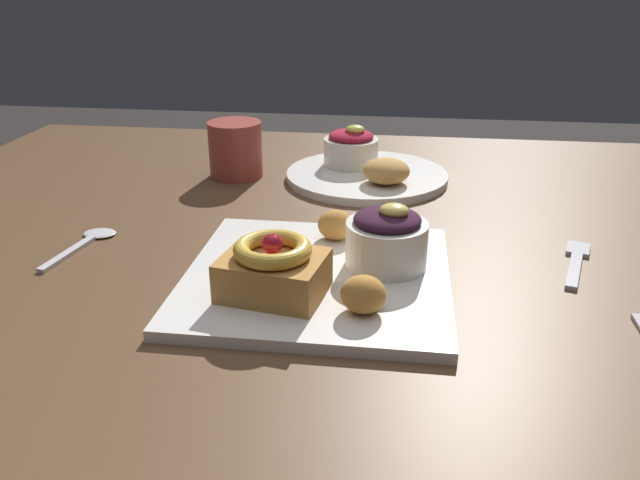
% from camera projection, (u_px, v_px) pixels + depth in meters
% --- Properties ---
extents(dining_table, '(1.34, 1.11, 0.73)m').
position_uv_depth(dining_table, '(344.00, 316.00, 0.78)').
color(dining_table, brown).
rests_on(dining_table, ground_plane).
extents(front_plate, '(0.27, 0.27, 0.01)m').
position_uv_depth(front_plate, '(318.00, 277.00, 0.68)').
color(front_plate, white).
rests_on(front_plate, dining_table).
extents(cake_slice, '(0.11, 0.09, 0.06)m').
position_uv_depth(cake_slice, '(273.00, 269.00, 0.62)').
color(cake_slice, '#B77F3D').
rests_on(cake_slice, front_plate).
extents(berry_ramekin, '(0.09, 0.09, 0.07)m').
position_uv_depth(berry_ramekin, '(387.00, 238.00, 0.68)').
color(berry_ramekin, silver).
rests_on(berry_ramekin, front_plate).
extents(fritter_front, '(0.04, 0.04, 0.04)m').
position_uv_depth(fritter_front, '(363.00, 294.00, 0.59)').
color(fritter_front, '#BC7F38').
rests_on(fritter_front, front_plate).
extents(fritter_middle, '(0.04, 0.04, 0.03)m').
position_uv_depth(fritter_middle, '(336.00, 225.00, 0.75)').
color(fritter_middle, '#BC7F38').
rests_on(fritter_middle, front_plate).
extents(back_plate, '(0.25, 0.25, 0.01)m').
position_uv_depth(back_plate, '(367.00, 176.00, 1.00)').
color(back_plate, white).
rests_on(back_plate, dining_table).
extents(back_ramekin, '(0.09, 0.09, 0.07)m').
position_uv_depth(back_ramekin, '(351.00, 148.00, 1.02)').
color(back_ramekin, silver).
rests_on(back_ramekin, back_plate).
extents(back_pastry, '(0.07, 0.07, 0.04)m').
position_uv_depth(back_pastry, '(386.00, 171.00, 0.94)').
color(back_pastry, '#C68E47').
rests_on(back_pastry, back_plate).
extents(fork, '(0.05, 0.13, 0.00)m').
position_uv_depth(fork, '(576.00, 261.00, 0.72)').
color(fork, silver).
rests_on(fork, dining_table).
extents(spoon, '(0.04, 0.13, 0.00)m').
position_uv_depth(spoon, '(87.00, 242.00, 0.77)').
color(spoon, silver).
rests_on(spoon, dining_table).
extents(coffee_mug, '(0.08, 0.08, 0.09)m').
position_uv_depth(coffee_mug, '(236.00, 149.00, 1.00)').
color(coffee_mug, '#993D33').
rests_on(coffee_mug, dining_table).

